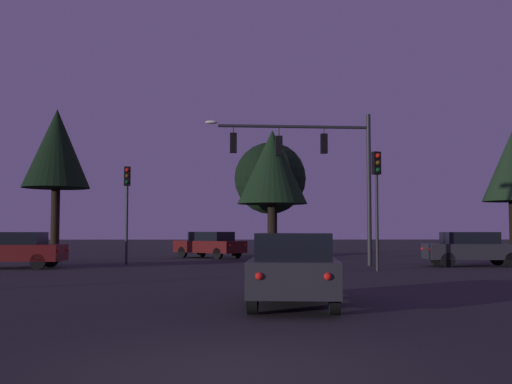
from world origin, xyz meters
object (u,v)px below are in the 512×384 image
object	(u,v)px
traffic_light_corner_right	(127,195)
car_crossing_left	(472,248)
traffic_signal_mast_arm	(316,158)
car_far_lane	(210,244)
traffic_light_corner_left	(377,187)
car_nearside_lane	(294,268)
tree_behind_sign	(270,178)
tree_right_cluster	(272,168)
tree_left_far	(57,149)
car_crossing_right	(12,249)

from	to	relation	value
traffic_light_corner_right	car_crossing_left	bearing A→B (deg)	-6.32
traffic_signal_mast_arm	car_far_lane	bearing A→B (deg)	121.89
traffic_light_corner_left	traffic_light_corner_right	bearing A→B (deg)	154.67
car_nearside_lane	traffic_light_corner_left	bearing A→B (deg)	69.54
car_nearside_lane	tree_behind_sign	distance (m)	29.10
traffic_light_corner_left	tree_right_cluster	bearing A→B (deg)	113.40
car_nearside_lane	tree_left_far	world-z (taller)	tree_left_far
car_nearside_lane	traffic_signal_mast_arm	bearing A→B (deg)	81.45
traffic_signal_mast_arm	tree_right_cluster	size ratio (longest dim) A/B	1.09
tree_left_far	traffic_light_corner_left	bearing A→B (deg)	-27.27
car_crossing_right	car_nearside_lane	bearing A→B (deg)	-51.36
traffic_light_corner_left	tree_left_far	world-z (taller)	tree_left_far
traffic_light_corner_right	car_crossing_right	distance (m)	5.71
traffic_light_corner_right	car_crossing_left	size ratio (longest dim) A/B	1.07
traffic_light_corner_left	car_nearside_lane	distance (m)	12.32
car_nearside_lane	tree_left_far	bearing A→B (deg)	119.22
car_crossing_right	tree_left_far	world-z (taller)	tree_left_far
car_nearside_lane	tree_right_cluster	size ratio (longest dim) A/B	0.61
traffic_signal_mast_arm	car_far_lane	world-z (taller)	traffic_signal_mast_arm
car_nearside_lane	tree_behind_sign	world-z (taller)	tree_behind_sign
traffic_light_corner_right	tree_behind_sign	size ratio (longest dim) A/B	0.61
traffic_signal_mast_arm	tree_right_cluster	world-z (taller)	tree_right_cluster
car_nearside_lane	tree_behind_sign	xyz separation A→B (m)	(0.80, 28.77, 4.30)
traffic_light_corner_left	tree_right_cluster	world-z (taller)	tree_right_cluster
traffic_signal_mast_arm	tree_left_far	bearing A→B (deg)	163.10
traffic_light_corner_right	car_crossing_right	bearing A→B (deg)	-145.50
car_crossing_right	car_far_lane	size ratio (longest dim) A/B	1.00
traffic_light_corner_right	car_far_lane	xyz separation A→B (m)	(3.54, 7.04, -2.45)
car_crossing_right	tree_behind_sign	size ratio (longest dim) A/B	0.59
traffic_light_corner_right	tree_left_far	xyz separation A→B (m)	(-4.10, 2.56, 2.49)
traffic_light_corner_right	tree_right_cluster	world-z (taller)	tree_right_cluster
traffic_signal_mast_arm	tree_behind_sign	distance (m)	13.83
car_far_lane	traffic_light_corner_right	bearing A→B (deg)	-116.68
traffic_signal_mast_arm	traffic_light_corner_right	bearing A→B (deg)	171.29
tree_behind_sign	tree_right_cluster	bearing A→B (deg)	-91.85
traffic_signal_mast_arm	car_far_lane	xyz separation A→B (m)	(-5.21, 8.38, -4.07)
car_crossing_left	tree_left_far	bearing A→B (deg)	167.73
traffic_light_corner_right	tree_behind_sign	xyz separation A→B (m)	(7.30, 12.41, 1.85)
car_nearside_lane	tree_behind_sign	size ratio (longest dim) A/B	0.56
traffic_light_corner_right	car_far_lane	world-z (taller)	traffic_light_corner_right
car_far_lane	car_crossing_right	bearing A→B (deg)	-128.02
tree_right_cluster	tree_behind_sign	bearing A→B (deg)	88.15
tree_right_cluster	traffic_light_corner_right	bearing A→B (deg)	-153.61
car_crossing_right	tree_right_cluster	world-z (taller)	tree_right_cluster
traffic_light_corner_left	car_crossing_right	size ratio (longest dim) A/B	1.06
tree_behind_sign	tree_right_cluster	xyz separation A→B (m)	(-0.29, -8.93, -0.18)
traffic_light_corner_right	tree_right_cluster	bearing A→B (deg)	26.39
traffic_light_corner_right	car_nearside_lane	xyz separation A→B (m)	(6.49, -16.36, -2.45)
traffic_light_corner_right	tree_behind_sign	distance (m)	14.51
car_crossing_right	traffic_light_corner_right	bearing A→B (deg)	34.50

